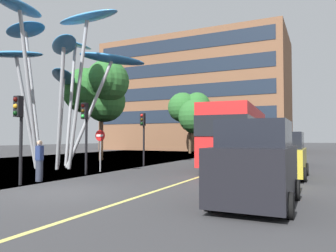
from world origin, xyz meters
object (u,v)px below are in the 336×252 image
Objects in this scene: red_bus at (237,134)px; car_parked_far at (287,151)px; traffic_light_kerb_near at (19,120)px; no_entry_sign at (100,144)px; traffic_light_island_mid at (143,128)px; pedestrian at (39,161)px; leaf_sculpture at (63,54)px; car_parked_near at (256,165)px; car_parked_mid at (284,156)px; traffic_light_kerb_far at (85,123)px.

car_parked_far is (2.63, 2.89, -1.09)m from red_bus.
traffic_light_kerb_near is 5.41m from no_entry_sign.
traffic_light_island_mid is at bearing -151.16° from car_parked_far.
no_entry_sign reaches higher than car_parked_far.
no_entry_sign reaches higher than pedestrian.
pedestrian is (3.62, -5.06, -6.08)m from leaf_sculpture.
traffic_light_island_mid is at bearing 38.13° from leaf_sculpture.
car_parked_far is (-0.36, 13.68, -0.10)m from car_parked_near.
car_parked_mid is (8.90, 6.88, -1.51)m from traffic_light_kerb_near.
leaf_sculpture is at bearing 121.26° from traffic_light_kerb_near.
traffic_light_island_mid is at bearing -163.50° from red_bus.
car_parked_far is 15.35m from pedestrian.
car_parked_near is 1.00× the size of car_parked_far.
car_parked_far is at bearing 28.84° from traffic_light_island_mid.
traffic_light_island_mid is 0.89× the size of car_parked_far.
car_parked_mid is 10.72m from pedestrian.
car_parked_far is (8.44, 13.88, -1.51)m from traffic_light_kerb_near.
leaf_sculpture is 2.47× the size of car_parked_mid.
no_entry_sign is (-0.05, 4.14, 0.64)m from pedestrian.
traffic_light_kerb_far reaches higher than car_parked_near.
traffic_light_kerb_near is at bearing -58.74° from leaf_sculpture.
car_parked_near reaches higher than car_parked_far.
leaf_sculpture is 4.36× the size of no_entry_sign.
car_parked_far is at bearing 55.90° from pedestrian.
car_parked_far is at bearing 47.76° from red_bus.
leaf_sculpture reaches higher than traffic_light_kerb_far.
no_entry_sign is at bearing -94.91° from traffic_light_island_mid.
leaf_sculpture is at bearing 165.56° from no_entry_sign.
traffic_light_kerb_near reaches higher than traffic_light_island_mid.
traffic_light_kerb_far is 1.04× the size of traffic_light_island_mid.
traffic_light_kerb_near is 16.32m from car_parked_far.
leaf_sculpture is 2.55× the size of car_parked_near.
traffic_light_kerb_near is 9.31m from traffic_light_island_mid.
red_bus is 2.99× the size of traffic_light_kerb_near.
leaf_sculpture is at bearing 147.81° from traffic_light_kerb_far.
car_parked_mid is at bearing 2.90° from leaf_sculpture.
traffic_light_island_mid is 9.23m from car_parked_mid.
traffic_light_kerb_near is 0.97× the size of traffic_light_kerb_far.
pedestrian is at bearing 173.85° from car_parked_near.
car_parked_near is (8.67, -9.10, -1.39)m from traffic_light_island_mid.
no_entry_sign is at bearing 96.38° from traffic_light_kerb_far.
car_parked_near is at bearing -46.38° from traffic_light_island_mid.
car_parked_near reaches higher than car_parked_mid.
pedestrian is at bearing -89.35° from no_entry_sign.
leaf_sculpture is 8.70m from pedestrian.
traffic_light_kerb_far reaches higher than car_parked_far.
no_entry_sign is at bearing -136.73° from red_bus.
leaf_sculpture reaches higher than red_bus.
traffic_light_kerb_near is at bearing -178.67° from car_parked_near.
traffic_light_kerb_near is 0.89× the size of car_parked_far.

